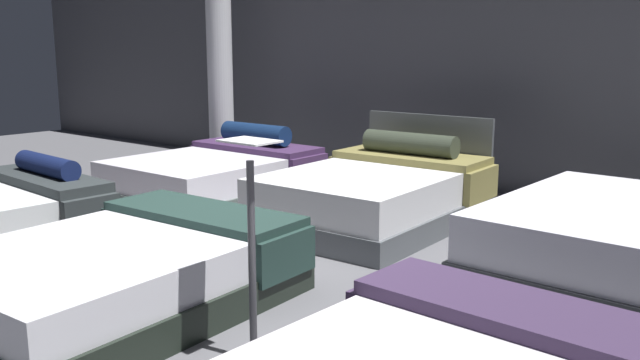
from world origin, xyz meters
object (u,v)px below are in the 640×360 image
bed_3 (217,172)px  support_pillar (219,38)px  bed_4 (377,194)px  bed_1 (122,274)px  bed_5 (608,240)px  price_sign (252,277)px

bed_3 → support_pillar: bearing=134.7°
support_pillar → bed_4: bearing=-18.9°
bed_3 → support_pillar: support_pillar is taller
support_pillar → bed_1: bearing=-49.6°
bed_4 → bed_5: size_ratio=1.01×
bed_4 → support_pillar: bearing=158.9°
bed_1 → bed_5: 3.40m
bed_1 → bed_4: 2.77m
bed_1 → bed_4: bed_4 is taller
bed_3 → price_sign: 4.30m
bed_5 → bed_4: bearing=176.8°
bed_1 → price_sign: 1.17m
bed_3 → bed_1: bearing=-52.4°
bed_4 → price_sign: size_ratio=1.85×
bed_4 → support_pillar: (-3.40, 1.17, 1.47)m
bed_1 → price_sign: price_sign is taller
bed_4 → price_sign: (1.10, -2.75, 0.18)m
bed_4 → price_sign: price_sign is taller
bed_5 → price_sign: (-1.03, -2.59, 0.20)m
bed_1 → bed_5: (2.18, 2.60, 0.03)m
bed_3 → price_sign: size_ratio=1.81×
bed_1 → support_pillar: 5.39m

